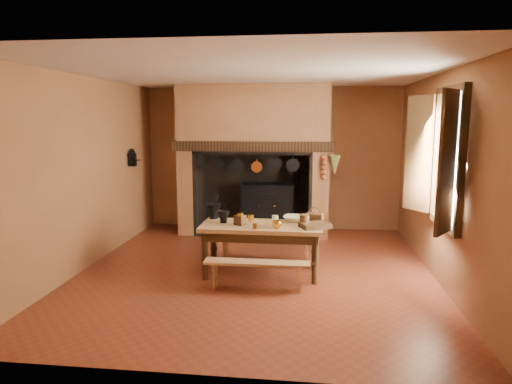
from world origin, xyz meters
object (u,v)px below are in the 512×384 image
coffee_grinder (240,219)px  work_table (262,232)px  bench_front (257,269)px  wicker_basket (315,217)px  iron_range (268,206)px  mixing_bowl (295,219)px

coffee_grinder → work_table: bearing=33.9°
work_table → bench_front: 0.67m
bench_front → coffee_grinder: (-0.29, 0.54, 0.52)m
work_table → bench_front: work_table is taller
wicker_basket → bench_front: bearing=-117.4°
iron_range → coffee_grinder: size_ratio=7.77×
work_table → wicker_basket: bearing=18.0°
work_table → mixing_bowl: mixing_bowl is taller
iron_range → wicker_basket: bearing=-69.4°
bench_front → coffee_grinder: bearing=118.7°
bench_front → mixing_bowl: 1.06m
mixing_bowl → wicker_basket: wicker_basket is taller
iron_range → work_table: bearing=-86.9°
iron_range → bench_front: iron_range is taller
iron_range → coffee_grinder: 2.66m
work_table → iron_range: bearing=93.1°
coffee_grinder → wicker_basket: 1.07m
bench_front → wicker_basket: size_ratio=5.14×
work_table → mixing_bowl: bearing=28.7°
mixing_bowl → wicker_basket: bearing=-1.4°
iron_range → coffee_grinder: (-0.15, -2.63, 0.32)m
iron_range → work_table: (0.14, -2.58, 0.13)m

